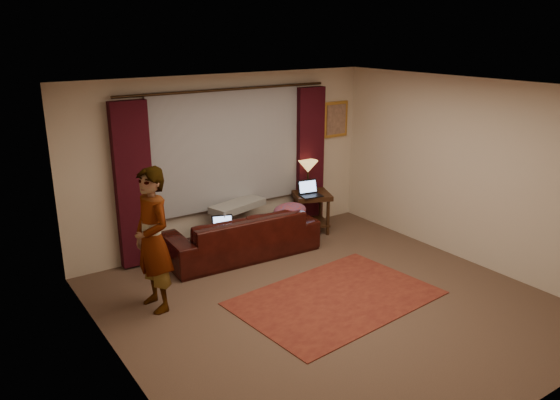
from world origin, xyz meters
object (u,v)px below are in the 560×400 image
at_px(laptop_sofa, 223,225).
at_px(end_table, 311,212).
at_px(person, 153,240).
at_px(tiffany_lamp, 308,176).
at_px(laptop_table, 311,189).
at_px(sofa, 241,226).

xyz_separation_m(laptop_sofa, end_table, (1.80, 0.31, -0.23)).
distance_m(laptop_sofa, person, 1.52).
height_order(tiffany_lamp, laptop_table, tiffany_lamp).
bearing_deg(sofa, laptop_sofa, 18.34).
bearing_deg(person, laptop_sofa, 113.10).
relative_size(laptop_table, person, 0.21).
height_order(sofa, person, person).
relative_size(end_table, person, 0.38).
xyz_separation_m(laptop_sofa, person, (-1.31, -0.72, 0.31)).
distance_m(laptop_sofa, tiffany_lamp, 1.89).
height_order(tiffany_lamp, person, person).
distance_m(laptop_sofa, laptop_table, 1.70).
distance_m(sofa, laptop_table, 1.38).
relative_size(tiffany_lamp, laptop_table, 1.41).
height_order(sofa, end_table, sofa).
relative_size(laptop_sofa, person, 0.19).
xyz_separation_m(tiffany_lamp, person, (-3.11, -1.13, -0.05)).
height_order(sofa, laptop_sofa, sofa).
distance_m(end_table, person, 3.32).
bearing_deg(person, tiffany_lamp, 104.46).
height_order(sofa, tiffany_lamp, tiffany_lamp).
distance_m(laptop_table, person, 3.12).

